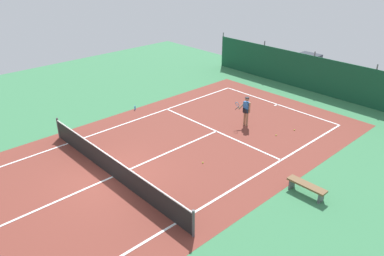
# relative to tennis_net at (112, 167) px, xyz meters

# --- Properties ---
(ground_plane) EXTENTS (36.00, 36.00, 0.00)m
(ground_plane) POSITION_rel_tennis_net_xyz_m (0.00, 0.00, -0.51)
(ground_plane) COLOR #387A4C
(court_surface) EXTENTS (11.02, 26.60, 0.01)m
(court_surface) POSITION_rel_tennis_net_xyz_m (0.00, 0.00, -0.51)
(court_surface) COLOR brown
(court_surface) RESTS_ON ground
(tennis_net) EXTENTS (10.12, 0.10, 1.10)m
(tennis_net) POSITION_rel_tennis_net_xyz_m (0.00, 0.00, 0.00)
(tennis_net) COLOR black
(tennis_net) RESTS_ON ground
(back_fence) EXTENTS (16.30, 0.98, 2.70)m
(back_fence) POSITION_rel_tennis_net_xyz_m (-0.00, 16.06, 0.16)
(back_fence) COLOR #14472D
(back_fence) RESTS_ON ground
(tennis_player) EXTENTS (0.78, 0.70, 1.64)m
(tennis_player) POSITION_rel_tennis_net_xyz_m (0.55, 8.11, 0.45)
(tennis_player) COLOR #9E7051
(tennis_player) RESTS_ON ground
(tennis_ball_near_player) EXTENTS (0.07, 0.07, 0.07)m
(tennis_ball_near_player) POSITION_rel_tennis_net_xyz_m (2.77, 9.53, -0.48)
(tennis_ball_near_player) COLOR #CCDB33
(tennis_ball_near_player) RESTS_ON ground
(tennis_ball_midcourt) EXTENTS (0.07, 0.07, 0.07)m
(tennis_ball_midcourt) POSITION_rel_tennis_net_xyz_m (1.82, 3.59, -0.48)
(tennis_ball_midcourt) COLOR #CCDB33
(tennis_ball_midcourt) RESTS_ON ground
(tennis_ball_by_sideline) EXTENTS (0.07, 0.07, 0.07)m
(tennis_ball_by_sideline) POSITION_rel_tennis_net_xyz_m (2.47, 8.30, -0.48)
(tennis_ball_by_sideline) COLOR #CCDB33
(tennis_ball_by_sideline) RESTS_ON ground
(parked_car) EXTENTS (2.02, 4.20, 1.68)m
(parked_car) POSITION_rel_tennis_net_xyz_m (-1.86, 17.91, 0.33)
(parked_car) COLOR navy
(parked_car) RESTS_ON ground
(courtside_bench) EXTENTS (1.60, 0.40, 0.49)m
(courtside_bench) POSITION_rel_tennis_net_xyz_m (6.31, 4.89, -0.14)
(courtside_bench) COLOR brown
(courtside_bench) RESTS_ON ground
(water_bottle) EXTENTS (0.08, 0.08, 0.24)m
(water_bottle) POSITION_rel_tennis_net_xyz_m (-5.37, 4.95, -0.39)
(water_bottle) COLOR #338CD8
(water_bottle) RESTS_ON ground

